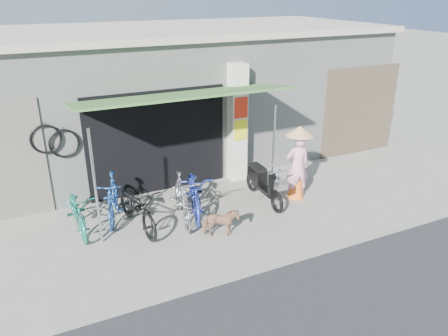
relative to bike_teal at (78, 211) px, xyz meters
name	(u,v)px	position (x,y,z in m)	size (l,w,h in m)	color
ground	(253,226)	(3.32, -1.43, -0.45)	(80.00, 80.00, 0.00)	gray
bicycle_shop	(170,92)	(3.31, 3.66, 1.39)	(12.30, 5.30, 3.66)	#A7ADA4
shop_pillar	(237,123)	(4.17, 1.02, 1.05)	(0.42, 0.44, 3.00)	silver
awning	(181,97)	(2.41, 0.20, 2.07)	(4.60, 1.88, 2.72)	#38642D
neighbour_right	(360,111)	(8.32, 1.16, 0.85)	(2.60, 0.06, 2.60)	brown
bike_teal	(78,211)	(0.00, 0.00, 0.00)	(0.60, 1.71, 0.90)	#1B7A66
bike_blue	(113,198)	(0.76, 0.16, 0.04)	(0.46, 1.64, 0.99)	#214D98
bike_black	(137,207)	(1.13, -0.44, 0.03)	(0.64, 1.83, 0.96)	black
bike_silver	(182,198)	(2.08, -0.51, 0.07)	(0.49, 1.73, 1.04)	#A1A0A4
bike_navy	(195,191)	(2.46, -0.31, 0.06)	(0.68, 1.94, 1.02)	#2232A0
street_dog	(221,223)	(2.53, -1.50, -0.14)	(0.34, 0.74, 0.62)	#9B8B52
moped	(263,183)	(4.12, -0.45, 0.00)	(0.49, 1.74, 0.98)	black
nun	(298,163)	(4.92, -0.64, 0.43)	(0.64, 0.64, 1.78)	#EB9EBA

